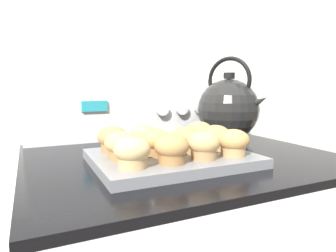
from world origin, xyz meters
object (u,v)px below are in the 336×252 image
(muffin_r1_c3, at_px, (216,137))
(tea_kettle, at_px, (229,108))
(muffin_r0_c2, at_px, (204,145))
(muffin_r1_c0, at_px, (121,145))
(muffin_r0_c3, at_px, (233,142))
(muffin_r0_c1, at_px, (172,149))
(muffin_pan, at_px, (171,158))
(muffin_r1_c1, at_px, (155,142))
(muffin_r2_c2, at_px, (171,134))
(muffin_r2_c0, at_px, (112,139))
(muffin_r0_c0, at_px, (132,152))
(muffin_r1_c2, at_px, (187,140))
(muffin_r2_c3, at_px, (199,132))
(muffin_r2_c1, at_px, (144,137))

(muffin_r1_c3, relative_size, tea_kettle, 0.26)
(muffin_r0_c2, xyz_separation_m, muffin_r1_c0, (-0.16, 0.07, 0.00))
(muffin_r0_c3, bearing_deg, muffin_r0_c1, -179.50)
(muffin_pan, distance_m, muffin_r0_c3, 0.15)
(muffin_r1_c1, relative_size, muffin_r2_c2, 1.00)
(muffin_r0_c2, height_order, muffin_r1_c1, same)
(muffin_r1_c0, xyz_separation_m, muffin_r2_c2, (0.16, 0.08, 0.00))
(muffin_r1_c3, distance_m, muffin_r2_c0, 0.25)
(muffin_r1_c1, distance_m, tea_kettle, 0.39)
(muffin_r0_c0, relative_size, muffin_r1_c3, 1.00)
(muffin_r1_c1, bearing_deg, muffin_pan, -0.87)
(muffin_r1_c0, bearing_deg, muffin_pan, 1.25)
(muffin_r1_c0, distance_m, muffin_r1_c2, 0.16)
(muffin_r0_c2, bearing_deg, muffin_r2_c2, 90.76)
(muffin_r1_c0, distance_m, muffin_r2_c2, 0.18)
(muffin_r1_c0, relative_size, muffin_r2_c3, 1.00)
(muffin_r1_c2, bearing_deg, muffin_pan, 176.37)
(muffin_r1_c3, xyz_separation_m, muffin_r2_c3, (0.00, 0.08, 0.00))
(muffin_r0_c3, height_order, muffin_r2_c1, same)
(muffin_r0_c2, height_order, muffin_r2_c2, same)
(muffin_r2_c1, distance_m, muffin_r2_c3, 0.16)
(muffin_r2_c2, bearing_deg, muffin_r0_c2, -89.24)
(muffin_pan, bearing_deg, muffin_r2_c0, 145.77)
(muffin_r1_c3, relative_size, muffin_r2_c3, 1.00)
(muffin_r1_c1, distance_m, muffin_r1_c2, 0.08)
(muffin_r0_c2, distance_m, muffin_r1_c2, 0.07)
(muffin_r0_c2, distance_m, muffin_r2_c3, 0.17)
(muffin_r0_c1, bearing_deg, muffin_r2_c0, 116.59)
(muffin_r1_c2, bearing_deg, muffin_r2_c3, 43.92)
(muffin_r1_c3, bearing_deg, muffin_r1_c2, 179.81)
(muffin_r0_c0, bearing_deg, muffin_r0_c1, -1.61)
(muffin_r0_c0, height_order, muffin_r2_c1, same)
(muffin_r0_c3, height_order, muffin_r1_c0, same)
(muffin_r2_c1, bearing_deg, muffin_r0_c1, -89.48)
(muffin_r1_c0, xyz_separation_m, muffin_r1_c2, (0.16, 0.00, 0.00))
(muffin_r0_c0, bearing_deg, muffin_r2_c3, 32.62)
(muffin_pan, height_order, muffin_r0_c1, muffin_r0_c1)
(muffin_r0_c2, height_order, muffin_r2_c0, same)
(muffin_r0_c1, bearing_deg, muffin_r1_c3, 26.11)
(muffin_r0_c0, distance_m, muffin_r2_c3, 0.29)
(muffin_r2_c1, relative_size, tea_kettle, 0.26)
(muffin_r1_c2, height_order, muffin_r2_c0, same)
(muffin_r0_c1, bearing_deg, muffin_r2_c1, 90.52)
(muffin_r1_c0, height_order, muffin_r1_c1, same)
(muffin_pan, xyz_separation_m, muffin_r2_c3, (0.12, 0.08, 0.04))
(muffin_r0_c0, xyz_separation_m, tea_kettle, (0.42, 0.27, 0.05))
(muffin_r1_c1, bearing_deg, muffin_r2_c3, 25.19)
(muffin_r1_c1, bearing_deg, muffin_r2_c1, 88.36)
(muffin_r1_c3, relative_size, muffin_r2_c0, 1.00)
(muffin_r1_c1, bearing_deg, muffin_r1_c0, -177.65)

